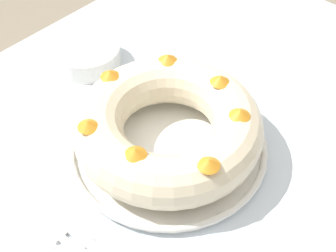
# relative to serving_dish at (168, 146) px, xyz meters

# --- Properties ---
(dining_table) EXTENTS (1.24, 0.94, 0.77)m
(dining_table) POSITION_rel_serving_dish_xyz_m (0.02, 0.00, -0.11)
(dining_table) COLOR silver
(dining_table) RESTS_ON ground_plane
(serving_dish) EXTENTS (0.36, 0.36, 0.02)m
(serving_dish) POSITION_rel_serving_dish_xyz_m (0.00, 0.00, 0.00)
(serving_dish) COLOR white
(serving_dish) RESTS_ON dining_table
(bundt_cake) EXTENTS (0.33, 0.33, 0.10)m
(bundt_cake) POSITION_rel_serving_dish_xyz_m (-0.00, 0.00, 0.05)
(bundt_cake) COLOR beige
(bundt_cake) RESTS_ON serving_dish
(fork) EXTENTS (0.02, 0.20, 0.01)m
(fork) POSITION_rel_serving_dish_xyz_m (-0.25, -0.03, -0.01)
(fork) COLOR white
(fork) RESTS_ON dining_table
(cake_knife) EXTENTS (0.02, 0.18, 0.01)m
(cake_knife) POSITION_rel_serving_dish_xyz_m (-0.22, -0.04, -0.01)
(cake_knife) COLOR white
(cake_knife) RESTS_ON dining_table
(side_bowl) EXTENTS (0.14, 0.14, 0.04)m
(side_bowl) POSITION_rel_serving_dish_xyz_m (0.07, 0.30, 0.01)
(side_bowl) COLOR white
(side_bowl) RESTS_ON dining_table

